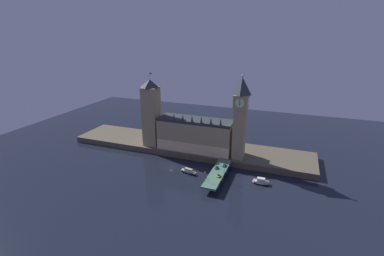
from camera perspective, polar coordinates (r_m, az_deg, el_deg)
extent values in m
plane|color=black|center=(225.43, -4.34, -8.10)|extent=(400.00, 400.00, 0.00)
cube|color=brown|center=(256.85, -0.73, -3.89)|extent=(220.00, 42.00, 5.10)
cube|color=tan|center=(240.93, 0.72, -1.57)|extent=(64.56, 20.74, 25.48)
cube|color=beige|center=(234.85, -0.16, -4.27)|extent=(64.56, 0.20, 9.17)
cube|color=#2D3338|center=(236.37, 0.74, 1.60)|extent=(64.56, 19.08, 2.40)
cone|color=#2D3338|center=(236.49, -5.52, 2.53)|extent=(2.40, 2.40, 5.61)
cone|color=#2D3338|center=(233.18, -3.73, 2.34)|extent=(2.40, 2.40, 5.61)
cone|color=#2D3338|center=(230.11, -1.90, 2.14)|extent=(2.40, 2.40, 5.61)
cone|color=#2D3338|center=(227.28, -0.01, 1.94)|extent=(2.40, 2.40, 5.61)
cone|color=#2D3338|center=(224.71, 1.92, 1.72)|extent=(2.40, 2.40, 5.61)
cone|color=#2D3338|center=(222.40, 3.89, 1.50)|extent=(2.40, 2.40, 5.61)
cone|color=#2D3338|center=(220.36, 5.89, 1.28)|extent=(2.40, 2.40, 5.61)
cube|color=tan|center=(224.20, 9.67, -1.17)|extent=(9.06, 9.06, 42.27)
cube|color=tan|center=(216.63, 10.05, 5.39)|extent=(10.69, 10.69, 10.41)
cylinder|color=beige|center=(211.40, 9.77, 5.06)|extent=(6.76, 0.25, 6.76)
cylinder|color=beige|center=(221.87, 10.32, 5.69)|extent=(6.76, 0.25, 6.76)
cylinder|color=beige|center=(215.75, 11.48, 5.24)|extent=(0.25, 6.76, 6.76)
cylinder|color=beige|center=(217.64, 8.63, 5.53)|extent=(0.25, 6.76, 6.76)
cube|color=black|center=(211.10, 9.77, 5.19)|extent=(0.36, 0.10, 5.07)
pyramid|color=#2D3338|center=(214.17, 10.24, 8.50)|extent=(10.69, 10.69, 13.55)
sphere|color=gold|center=(212.95, 10.36, 10.50)|extent=(1.60, 1.60, 1.60)
cube|color=tan|center=(250.19, -8.31, 2.31)|extent=(13.11, 13.11, 52.74)
pyramid|color=#2D3338|center=(243.40, -8.65, 9.04)|extent=(13.37, 13.37, 6.77)
cylinder|color=#99999E|center=(242.39, -8.72, 10.52)|extent=(0.24, 0.24, 6.00)
cube|color=red|center=(241.56, -8.52, 11.01)|extent=(2.00, 0.08, 1.20)
cube|color=#4C7560|center=(206.90, 5.24, -9.26)|extent=(10.39, 46.00, 1.40)
cube|color=brown|center=(198.58, 4.31, -11.45)|extent=(8.83, 3.20, 4.15)
cube|color=brown|center=(208.23, 5.21, -9.93)|extent=(8.83, 3.20, 4.15)
cube|color=brown|center=(218.06, 6.03, -8.54)|extent=(8.83, 3.20, 4.15)
cube|color=#235633|center=(212.03, 5.09, -8.12)|extent=(1.84, 4.13, 0.84)
cube|color=black|center=(211.74, 5.10, -7.96)|extent=(1.51, 1.86, 0.45)
cylinder|color=black|center=(213.46, 4.95, -8.00)|extent=(0.22, 0.64, 0.64)
cylinder|color=black|center=(213.06, 5.41, -8.07)|extent=(0.22, 0.64, 0.64)
cylinder|color=black|center=(211.26, 4.76, -8.30)|extent=(0.22, 0.64, 0.64)
cylinder|color=black|center=(210.86, 5.22, -8.37)|extent=(0.22, 0.64, 0.64)
cube|color=yellow|center=(201.07, 5.45, -9.74)|extent=(1.82, 3.96, 0.80)
cube|color=black|center=(200.77, 5.46, -9.59)|extent=(1.49, 1.78, 0.45)
cylinder|color=black|center=(199.96, 5.60, -10.01)|extent=(0.22, 0.64, 0.64)
cylinder|color=black|center=(200.34, 5.12, -9.93)|extent=(0.22, 0.64, 0.64)
cylinder|color=black|center=(202.05, 5.78, -9.69)|extent=(0.22, 0.64, 0.64)
cylinder|color=black|center=(202.42, 5.31, -9.61)|extent=(0.22, 0.64, 0.64)
cube|color=navy|center=(216.02, 6.68, -7.64)|extent=(1.95, 4.75, 0.77)
cube|color=black|center=(215.75, 6.69, -7.50)|extent=(1.60, 2.14, 0.45)
cylinder|color=black|center=(214.66, 6.82, -7.90)|extent=(0.22, 0.64, 0.64)
cylinder|color=black|center=(215.04, 6.34, -7.83)|extent=(0.22, 0.64, 0.64)
cylinder|color=black|center=(217.23, 7.01, -7.57)|extent=(0.22, 0.64, 0.64)
cylinder|color=black|center=(217.60, 6.54, -7.50)|extent=(0.22, 0.64, 0.64)
cylinder|color=black|center=(197.49, 3.02, -10.30)|extent=(0.28, 0.28, 0.86)
cylinder|color=maroon|center=(197.11, 3.02, -10.10)|extent=(0.38, 0.38, 0.72)
sphere|color=tan|center=(196.87, 3.02, -9.97)|extent=(0.23, 0.23, 0.23)
cylinder|color=#2D3333|center=(195.27, 2.64, -10.72)|extent=(0.56, 0.56, 0.50)
cylinder|color=#2D3333|center=(193.74, 2.65, -9.92)|extent=(0.18, 0.18, 5.74)
sphere|color=#F9E5A3|center=(192.10, 2.67, -9.02)|extent=(0.60, 0.60, 0.60)
sphere|color=#F9E5A3|center=(192.39, 2.54, -9.09)|extent=(0.44, 0.44, 0.44)
sphere|color=#F9E5A3|center=(192.15, 2.79, -9.14)|extent=(0.44, 0.44, 0.44)
cylinder|color=#2D3333|center=(205.40, 6.60, -9.23)|extent=(0.56, 0.56, 0.50)
cylinder|color=#2D3333|center=(204.03, 6.63, -8.50)|extent=(0.18, 0.18, 5.41)
sphere|color=#F9E5A3|center=(202.55, 6.66, -7.68)|extent=(0.60, 0.60, 0.60)
sphere|color=#F9E5A3|center=(202.80, 6.54, -7.75)|extent=(0.44, 0.44, 0.44)
sphere|color=#F9E5A3|center=(202.61, 6.78, -7.79)|extent=(0.44, 0.44, 0.44)
ellipsoid|color=#1E2842|center=(215.75, -0.73, -9.06)|extent=(14.61, 6.43, 2.06)
cube|color=tan|center=(215.31, -0.73, -8.84)|extent=(12.80, 5.38, 0.24)
cube|color=#B7B2A8|center=(214.77, -0.73, -8.57)|extent=(6.70, 3.48, 2.06)
ellipsoid|color=#B2A893|center=(207.99, 13.93, -10.79)|extent=(12.33, 5.35, 2.30)
cube|color=tan|center=(207.48, 13.95, -10.54)|extent=(10.84, 4.31, 0.24)
cube|color=silver|center=(206.87, 13.98, -10.23)|extent=(5.57, 3.26, 2.30)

